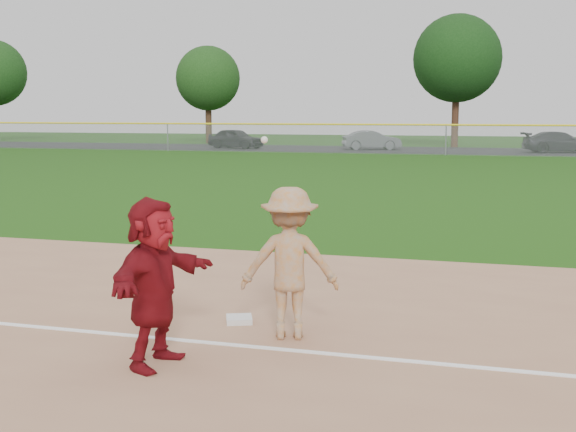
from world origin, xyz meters
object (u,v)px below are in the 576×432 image
(first_base, at_px, (239,319))
(car_mid, at_px, (372,140))
(base_runner, at_px, (154,282))
(car_left, at_px, (236,138))
(car_right, at_px, (560,142))

(first_base, height_order, car_mid, car_mid)
(car_mid, bearing_deg, base_runner, 166.28)
(car_mid, bearing_deg, first_base, 166.96)
(car_left, bearing_deg, car_right, -73.00)
(first_base, distance_m, base_runner, 2.07)
(base_runner, xyz_separation_m, car_mid, (-5.18, 47.32, -0.25))
(first_base, xyz_separation_m, car_left, (-16.10, 44.58, 0.72))
(car_left, xyz_separation_m, car_mid, (10.57, 0.92, -0.05))
(first_base, bearing_deg, car_left, 109.85)
(first_base, xyz_separation_m, car_mid, (-5.53, 45.49, 0.67))
(base_runner, height_order, car_mid, base_runner)
(car_right, bearing_deg, base_runner, 157.00)
(car_left, xyz_separation_m, car_right, (23.91, 0.35, -0.04))
(base_runner, height_order, car_right, base_runner)
(base_runner, xyz_separation_m, car_right, (8.16, 46.75, -0.23))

